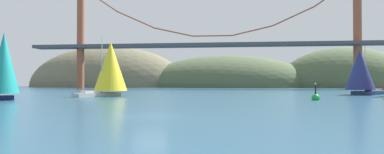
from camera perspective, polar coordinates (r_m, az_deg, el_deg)
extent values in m
plane|color=navy|center=(24.08, -7.34, -6.89)|extent=(360.00, 360.00, 0.00)
ellipsoid|color=#4C5B3D|center=(158.29, 6.15, -1.79)|extent=(86.24, 44.00, 30.92)
ellipsoid|color=#4C5B3D|center=(167.35, 25.35, -1.66)|extent=(62.83, 44.00, 37.59)
ellipsoid|color=#6B664C|center=(169.52, -14.59, -1.71)|extent=(81.41, 44.00, 41.21)
cylinder|color=brown|center=(132.15, -19.08, 6.60)|extent=(2.80, 2.80, 39.26)
cylinder|color=brown|center=(127.71, 27.20, 6.91)|extent=(2.80, 2.80, 39.26)
cube|color=#47474C|center=(119.18, 3.64, 5.66)|extent=(137.49, 6.00, 1.20)
cylinder|color=brown|center=(125.48, -9.92, 9.95)|extent=(14.70, 0.50, 7.04)
cylinder|color=brown|center=(121.41, -3.28, 7.94)|extent=(14.61, 0.50, 3.78)
cylinder|color=brown|center=(119.61, 3.64, 7.28)|extent=(14.50, 0.50, 0.50)
cylinder|color=brown|center=(120.05, 10.63, 8.06)|extent=(14.61, 0.50, 3.78)
cylinder|color=brown|center=(122.82, 17.50, 10.22)|extent=(14.70, 0.50, 7.04)
cone|color=teal|center=(52.00, -30.29, 2.21)|extent=(5.58, 5.58, 8.56)
cube|color=navy|center=(72.93, 28.62, -2.47)|extent=(7.56, 6.18, 0.72)
cube|color=beige|center=(74.11, 29.21, -2.03)|extent=(2.94, 2.71, 0.36)
cylinder|color=#B2B2B7|center=(72.29, 28.26, 1.33)|extent=(0.14, 0.14, 8.91)
cone|color=navy|center=(70.85, 27.51, 1.18)|extent=(7.62, 7.62, 7.87)
cube|color=#B7B2A8|center=(57.82, -16.33, -3.01)|extent=(6.58, 7.97, 0.67)
cube|color=beige|center=(57.04, -17.58, -2.52)|extent=(2.92, 3.13, 0.36)
cylinder|color=#B2B2B7|center=(58.29, -15.63, 2.13)|extent=(0.14, 0.14, 9.75)
cone|color=yellow|center=(59.27, -14.17, 1.86)|extent=(8.12, 8.12, 8.72)
sphere|color=green|center=(48.09, 21.00, -3.47)|extent=(1.10, 1.10, 1.10)
cylinder|color=black|center=(48.05, 20.99, -2.22)|extent=(0.20, 0.20, 1.60)
sphere|color=#F2EA99|center=(48.04, 20.99, -1.13)|extent=(0.24, 0.24, 0.24)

